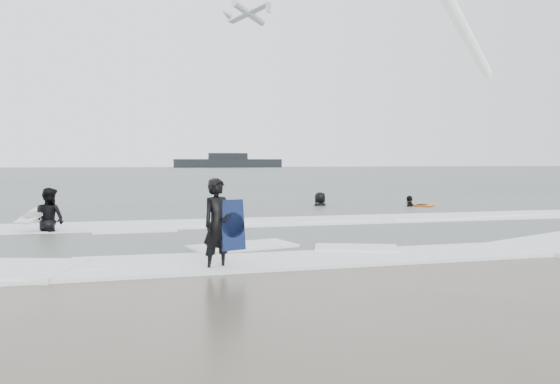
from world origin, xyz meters
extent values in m
plane|color=brown|center=(0.00, 0.00, 0.00)|extent=(320.00, 320.00, 0.00)
plane|color=#47544C|center=(0.00, 80.00, 0.06)|extent=(320.00, 320.00, 0.00)
imported|color=black|center=(-2.70, -1.11, 0.00)|extent=(0.77, 0.68, 1.76)
imported|color=black|center=(-6.67, 5.11, 0.00)|extent=(1.15, 1.11, 1.86)
imported|color=black|center=(7.26, 10.61, 0.00)|extent=(0.96, 1.01, 1.68)
imported|color=black|center=(3.51, 11.79, 0.00)|extent=(1.03, 0.84, 1.82)
cube|color=white|center=(0.00, -0.60, 0.03)|extent=(30.03, 2.32, 0.07)
cube|color=white|center=(0.00, 6.00, 0.04)|extent=(30.00, 2.60, 0.09)
cube|color=black|center=(18.89, 145.33, 1.27)|extent=(30.75, 5.49, 2.42)
cube|color=black|center=(18.89, 145.33, 3.35)|extent=(10.98, 3.29, 1.76)
cylinder|color=silver|center=(9.32, 60.37, 21.39)|extent=(5.46, 5.78, 1.87)
cone|color=silver|center=(6.70, 63.19, 21.93)|extent=(1.96, 2.01, 1.14)
cube|color=silver|center=(9.32, 60.37, 21.34)|extent=(5.16, 4.92, 1.71)
cube|color=silver|center=(11.46, 58.06, 21.65)|extent=(0.87, 0.92, 1.30)
cylinder|color=white|center=(27.50, 40.78, 17.67)|extent=(32.46, 34.81, 7.85)
camera|label=1|loc=(-3.99, -11.29, 2.07)|focal=35.00mm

